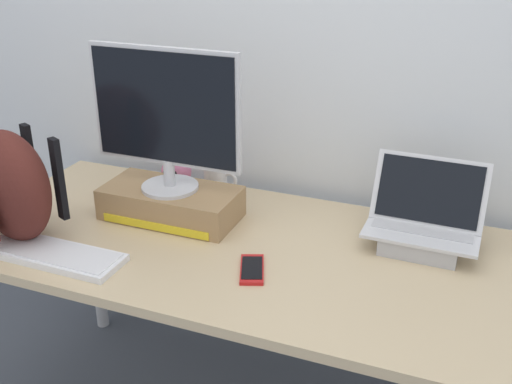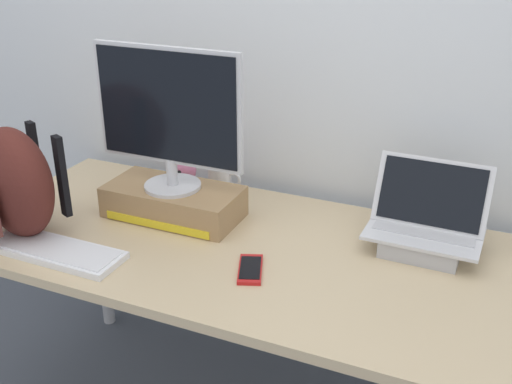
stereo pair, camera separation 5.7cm
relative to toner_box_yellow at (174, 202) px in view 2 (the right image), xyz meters
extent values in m
cube|color=silver|center=(0.33, 0.41, 0.51)|extent=(7.00, 0.10, 2.60)
cube|color=tan|center=(0.33, -0.08, -0.07)|extent=(1.82, 0.79, 0.03)
cylinder|color=#B2B2B7|center=(-0.52, 0.25, -0.44)|extent=(0.05, 0.05, 0.71)
cube|color=#9E7A51|center=(0.00, 0.00, 0.00)|extent=(0.43, 0.21, 0.10)
cube|color=yellow|center=(0.00, -0.11, -0.03)|extent=(0.37, 0.00, 0.03)
cylinder|color=silver|center=(0.00, 0.00, 0.06)|extent=(0.18, 0.18, 0.01)
cylinder|color=silver|center=(0.00, 0.00, 0.11)|extent=(0.04, 0.04, 0.09)
cube|color=silver|center=(0.00, 0.00, 0.32)|extent=(0.49, 0.02, 0.36)
cube|color=black|center=(0.00, -0.01, 0.32)|extent=(0.47, 0.01, 0.34)
cube|color=#ADADB2|center=(0.78, 0.10, -0.03)|extent=(0.22, 0.20, 0.05)
cube|color=silver|center=(0.78, 0.10, 0.00)|extent=(0.33, 0.22, 0.01)
cube|color=#B7B7BC|center=(0.78, 0.11, 0.01)|extent=(0.29, 0.12, 0.00)
cube|color=silver|center=(0.78, 0.16, 0.11)|extent=(0.33, 0.10, 0.19)
cube|color=black|center=(0.78, 0.15, 0.11)|extent=(0.30, 0.09, 0.17)
cube|color=white|center=(-0.19, -0.35, -0.04)|extent=(0.42, 0.14, 0.02)
cube|color=silver|center=(-0.19, -0.35, -0.03)|extent=(0.39, 0.12, 0.00)
ellipsoid|color=#4C1E19|center=(-0.37, -0.29, 0.12)|extent=(0.38, 0.30, 0.34)
cube|color=black|center=(-0.41, -0.15, 0.14)|extent=(0.04, 0.03, 0.25)
cube|color=black|center=(-0.24, -0.23, 0.14)|extent=(0.04, 0.03, 0.25)
cylinder|color=silver|center=(0.05, 0.24, 0.00)|extent=(0.08, 0.08, 0.09)
torus|color=silver|center=(0.10, 0.24, 0.00)|extent=(0.06, 0.01, 0.06)
cube|color=red|center=(0.37, -0.21, -0.05)|extent=(0.11, 0.16, 0.01)
cube|color=black|center=(0.37, -0.21, -0.04)|extent=(0.10, 0.13, 0.00)
sphere|color=#CC7099|center=(-0.11, 0.23, 0.00)|extent=(0.11, 0.11, 0.11)
sphere|color=black|center=(-0.12, 0.19, 0.02)|extent=(0.02, 0.02, 0.02)
sphere|color=black|center=(-0.09, 0.19, 0.02)|extent=(0.02, 0.02, 0.02)
camera|label=1|loc=(0.91, -1.56, 0.85)|focal=43.09mm
camera|label=2|loc=(0.96, -1.54, 0.85)|focal=43.09mm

